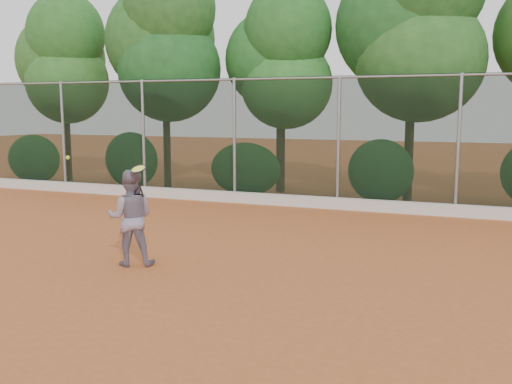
% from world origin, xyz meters
% --- Properties ---
extents(ground, '(80.00, 80.00, 0.00)m').
position_xyz_m(ground, '(0.00, 0.00, 0.00)').
color(ground, '#A95427').
rests_on(ground, ground).
extents(concrete_curb, '(24.00, 0.20, 0.30)m').
position_xyz_m(concrete_curb, '(0.00, 6.82, 0.15)').
color(concrete_curb, beige).
rests_on(concrete_curb, ground).
extents(tennis_player, '(0.98, 0.89, 1.63)m').
position_xyz_m(tennis_player, '(-1.96, 0.18, 0.82)').
color(tennis_player, slate).
rests_on(tennis_player, ground).
extents(chainlink_fence, '(24.09, 0.09, 3.50)m').
position_xyz_m(chainlink_fence, '(-0.00, 7.00, 1.86)').
color(chainlink_fence, black).
rests_on(chainlink_fence, ground).
extents(foliage_backdrop, '(23.70, 3.63, 7.55)m').
position_xyz_m(foliage_backdrop, '(-0.55, 8.98, 4.40)').
color(foliage_backdrop, '#482A1B').
rests_on(foliage_backdrop, ground).
extents(tennis_racket, '(0.29, 0.28, 0.55)m').
position_xyz_m(tennis_racket, '(-1.69, 0.05, 1.63)').
color(tennis_racket, black).
rests_on(tennis_racket, ground).
extents(tennis_ball_in_flight, '(0.07, 0.07, 0.07)m').
position_xyz_m(tennis_ball_in_flight, '(-3.64, 0.69, 1.75)').
color(tennis_ball_in_flight, '#D4F537').
rests_on(tennis_ball_in_flight, ground).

